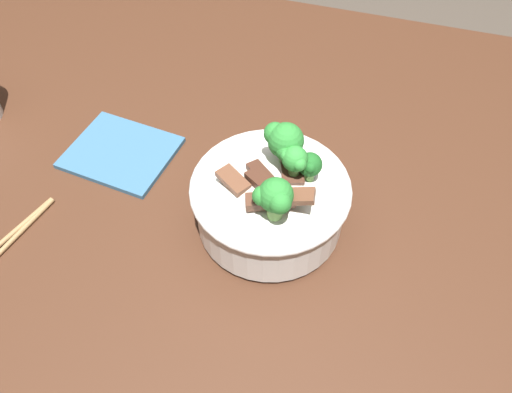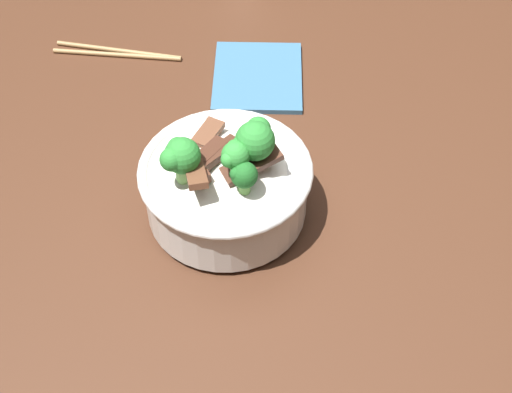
{
  "view_description": "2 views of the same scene",
  "coord_description": "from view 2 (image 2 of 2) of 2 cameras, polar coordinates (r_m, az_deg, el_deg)",
  "views": [
    {
      "loc": [
        -0.23,
        0.46,
        1.34
      ],
      "look_at": [
        -0.1,
        0.06,
        0.82
      ],
      "focal_mm": 35.53,
      "sensor_mm": 36.0,
      "label": 1
    },
    {
      "loc": [
        -0.71,
        0.07,
        1.47
      ],
      "look_at": [
        -0.12,
        0.02,
        0.79
      ],
      "focal_mm": 50.73,
      "sensor_mm": 36.0,
      "label": 2
    }
  ],
  "objects": [
    {
      "name": "ground",
      "position": [
        1.64,
        0.48,
        -15.23
      ],
      "size": [
        10.0,
        10.0,
        0.0
      ],
      "primitive_type": "plane",
      "color": "#4C4238"
    },
    {
      "name": "dining_table",
      "position": [
        1.08,
        0.7,
        0.41
      ],
      "size": [
        1.23,
        1.03,
        0.77
      ],
      "color": "#472819",
      "rests_on": "ground"
    },
    {
      "name": "rice_bowl",
      "position": [
        0.87,
        -2.39,
        1.18
      ],
      "size": [
        0.21,
        0.21,
        0.16
      ],
      "color": "white",
      "rests_on": "dining_table"
    },
    {
      "name": "chopsticks_pair",
      "position": [
        1.17,
        -10.84,
        11.08
      ],
      "size": [
        0.06,
        0.2,
        0.01
      ],
      "color": "#9E7A4C",
      "rests_on": "dining_table"
    },
    {
      "name": "folded_napkin",
      "position": [
        1.1,
        0.17,
        9.44
      ],
      "size": [
        0.17,
        0.15,
        0.01
      ],
      "primitive_type": "cube",
      "rotation": [
        0.0,
        0.0,
        -0.1
      ],
      "color": "#386689",
      "rests_on": "dining_table"
    }
  ]
}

